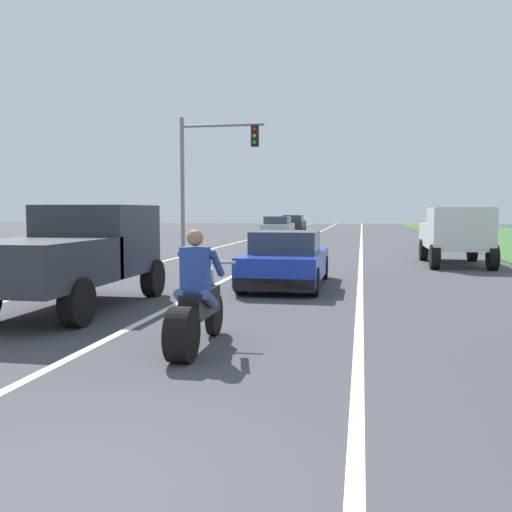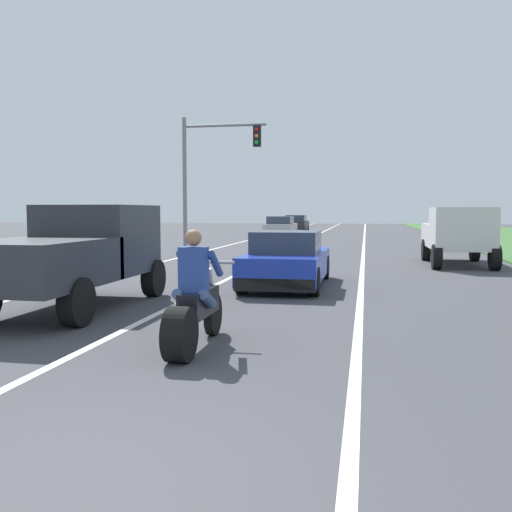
% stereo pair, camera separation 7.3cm
% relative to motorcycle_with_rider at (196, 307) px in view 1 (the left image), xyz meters
% --- Properties ---
extents(lane_stripe_left_solid, '(0.14, 120.00, 0.01)m').
position_rel_motorcycle_with_rider_xyz_m(lane_stripe_left_solid, '(-5.06, 15.79, -0.59)').
color(lane_stripe_left_solid, white).
rests_on(lane_stripe_left_solid, ground).
extents(lane_stripe_right_solid, '(0.14, 120.00, 0.01)m').
position_rel_motorcycle_with_rider_xyz_m(lane_stripe_right_solid, '(2.14, 15.79, -0.59)').
color(lane_stripe_right_solid, white).
rests_on(lane_stripe_right_solid, ground).
extents(lane_stripe_centre_dashed, '(0.14, 120.00, 0.01)m').
position_rel_motorcycle_with_rider_xyz_m(lane_stripe_centre_dashed, '(-1.46, 15.79, -0.59)').
color(lane_stripe_centre_dashed, white).
rests_on(lane_stripe_centre_dashed, ground).
extents(motorcycle_with_rider, '(0.70, 2.21, 1.62)m').
position_rel_motorcycle_with_rider_xyz_m(motorcycle_with_rider, '(0.00, 0.00, 0.00)').
color(motorcycle_with_rider, black).
rests_on(motorcycle_with_rider, ground).
extents(sports_car_blue, '(1.84, 4.30, 1.37)m').
position_rel_motorcycle_with_rider_xyz_m(sports_car_blue, '(0.33, 6.66, 0.04)').
color(sports_car_blue, '#1E38B2').
rests_on(sports_car_blue, ground).
extents(pickup_truck_left_lane_dark_grey, '(2.02, 4.80, 1.98)m').
position_rel_motorcycle_with_rider_xyz_m(pickup_truck_left_lane_dark_grey, '(-3.18, 2.74, 0.51)').
color(pickup_truck_left_lane_dark_grey, '#2D3035').
rests_on(pickup_truck_left_lane_dark_grey, ground).
extents(pickup_truck_right_shoulder_white, '(2.02, 4.80, 1.98)m').
position_rel_motorcycle_with_rider_xyz_m(pickup_truck_right_shoulder_white, '(5.33, 13.26, 0.51)').
color(pickup_truck_right_shoulder_white, silver).
rests_on(pickup_truck_right_shoulder_white, ground).
extents(traffic_light_mast_near, '(3.80, 0.34, 6.00)m').
position_rel_motorcycle_with_rider_xyz_m(traffic_light_mast_near, '(-4.66, 17.28, 3.35)').
color(traffic_light_mast_near, gray).
rests_on(traffic_light_mast_near, ground).
extents(distant_car_far_ahead, '(1.80, 4.00, 1.50)m').
position_rel_motorcycle_with_rider_xyz_m(distant_car_far_ahead, '(-3.33, 30.07, 0.18)').
color(distant_car_far_ahead, '#B2B2B7').
rests_on(distant_car_far_ahead, ground).
extents(distant_car_further_ahead, '(1.80, 4.00, 1.50)m').
position_rel_motorcycle_with_rider_xyz_m(distant_car_further_ahead, '(-3.57, 40.75, 0.18)').
color(distant_car_further_ahead, '#262628').
rests_on(distant_car_further_ahead, ground).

